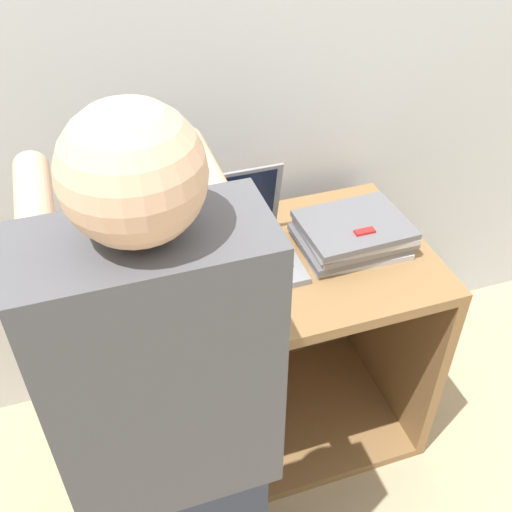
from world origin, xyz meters
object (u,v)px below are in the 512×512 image
object	(u,v)px
laptop_open	(241,245)
laptop_stack_right	(352,233)
laptop_stack_left	(130,284)
person	(175,456)

from	to	relation	value
laptop_open	laptop_stack_right	bearing A→B (deg)	-7.81
laptop_open	laptop_stack_left	size ratio (longest dim) A/B	0.96
laptop_open	person	world-z (taller)	person
laptop_stack_left	laptop_stack_right	xyz separation A→B (m)	(0.67, 0.00, 0.01)
laptop_open	person	distance (m)	0.68
laptop_stack_right	laptop_stack_left	bearing A→B (deg)	-179.64
laptop_stack_left	laptop_open	bearing A→B (deg)	8.61
laptop_open	laptop_stack_left	bearing A→B (deg)	-171.39
laptop_stack_left	laptop_stack_right	world-z (taller)	laptop_stack_right
laptop_open	person	xyz separation A→B (m)	(-0.33, -0.59, -0.04)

